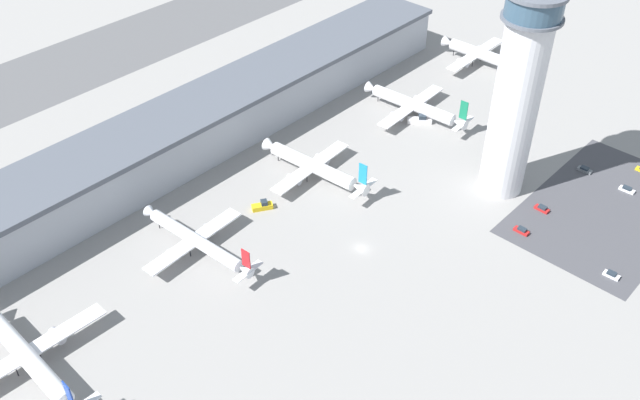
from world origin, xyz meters
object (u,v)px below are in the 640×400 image
Objects in this scene: car_blue_compact at (542,209)px; car_silver_sedan at (522,231)px; airplane_gate_echo at (414,105)px; service_truck_catering at (263,206)px; car_white_wagon at (611,275)px; airplane_gate_bravo at (26,356)px; airplane_gate_charlie at (196,240)px; airplane_gate_foxtrot at (477,53)px; airplane_gate_delta at (313,166)px; service_truck_baggage at (420,120)px; car_grey_coupe at (585,170)px; control_tower at (517,94)px; car_red_hatchback at (627,189)px.

car_blue_compact is 12.84m from car_silver_sedan.
service_truck_catering is (-71.82, 1.15, -3.09)m from airplane_gate_echo.
service_truck_catering is 1.51× the size of car_white_wagon.
airplane_gate_echo reaches higher than car_silver_sedan.
airplane_gate_bravo reaches higher than airplane_gate_charlie.
airplane_gate_foxtrot is 5.42× the size of service_truck_catering.
car_white_wagon is at bearing -76.39° from airplane_gate_delta.
service_truck_baggage is 86.41m from car_white_wagon.
service_truck_baggage is at bearing 63.77° from car_silver_sedan.
service_truck_catering is at bearing 175.21° from service_truck_baggage.
airplane_gate_delta is at bearing 103.61° from car_white_wagon.
airplane_gate_delta is 50.45m from airplane_gate_echo.
car_blue_compact reaches higher than car_grey_coupe.
car_blue_compact is 26.58m from car_grey_coupe.
airplane_gate_delta is at bearing 119.15° from car_blue_compact.
car_blue_compact reaches higher than car_white_wagon.
service_truck_catering is at bearing 179.09° from airplane_gate_echo.
control_tower is at bearing 84.53° from car_blue_compact.
service_truck_catering is at bearing 143.25° from car_grey_coupe.
car_grey_coupe is at bearing -36.75° from service_truck_catering.
airplane_gate_delta is (97.99, 2.69, -0.35)m from airplane_gate_bravo.
control_tower is 1.64× the size of airplane_gate_charlie.
airplane_gate_foxtrot reaches higher than car_white_wagon.
airplane_gate_echo is (50.44, -0.75, -0.17)m from airplane_gate_delta.
car_red_hatchback is at bearing -42.90° from service_truck_catering.
car_blue_compact is at bearing 179.56° from car_grey_coupe.
airplane_gate_bravo is at bearing 155.41° from car_red_hatchback.
airplane_gate_delta is 6.18× the size of service_truck_catering.
airplane_gate_charlie reaches higher than car_silver_sedan.
car_red_hatchback is at bearing -29.13° from car_blue_compact.
car_white_wagon is at bearing -108.63° from airplane_gate_echo.
airplane_gate_echo reaches higher than service_truck_catering.
airplane_gate_echo is 9.35× the size of car_silver_sedan.
airplane_gate_echo is 1.17× the size of airplane_gate_foxtrot.
service_truck_baggage is 56.81m from car_blue_compact.
control_tower is at bearing 71.83° from car_white_wagon.
service_truck_baggage is at bearing -1.08° from airplane_gate_bravo.
airplane_gate_bravo is 1.27× the size of airplane_gate_foxtrot.
airplane_gate_echo is at bearing 71.37° from car_white_wagon.
airplane_gate_echo is 8.83× the size of car_red_hatchback.
control_tower is 43.41m from car_grey_coupe.
service_truck_baggage is at bearing -115.39° from airplane_gate_echo.
control_tower reaches higher than service_truck_catering.
airplane_gate_delta is 9.34× the size of car_white_wagon.
control_tower is 10.32× the size of service_truck_catering.
airplane_gate_charlie reaches higher than service_truck_catering.
car_blue_compact is (80.10, -60.30, -3.58)m from airplane_gate_charlie.
airplane_gate_charlie is 46.44m from airplane_gate_delta.
control_tower is at bearing -142.11° from airplane_gate_foxtrot.
airplane_gate_bravo is 98.03m from airplane_gate_delta.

